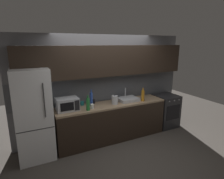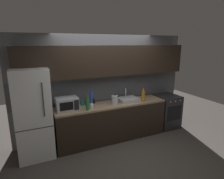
% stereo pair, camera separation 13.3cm
% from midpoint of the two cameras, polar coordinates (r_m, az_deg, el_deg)
% --- Properties ---
extents(ground_plane, '(10.00, 10.00, 0.00)m').
position_cam_midpoint_polar(ground_plane, '(4.16, 6.38, -19.77)').
color(ground_plane, '#3D3833').
extents(back_wall, '(4.43, 0.44, 2.50)m').
position_cam_midpoint_polar(back_wall, '(4.59, -0.81, 4.48)').
color(back_wall, slate).
rests_on(back_wall, ground).
extents(counter_run, '(2.69, 0.60, 0.90)m').
position_cam_midpoint_polar(counter_run, '(4.64, 0.75, -9.60)').
color(counter_run, black).
rests_on(counter_run, ground).
extents(refrigerator, '(0.68, 0.69, 1.84)m').
position_cam_midpoint_polar(refrigerator, '(4.08, -21.87, -6.87)').
color(refrigerator, white).
rests_on(refrigerator, ground).
extents(oven_range, '(0.60, 0.62, 0.90)m').
position_cam_midpoint_polar(oven_range, '(5.52, 16.88, -6.29)').
color(oven_range, '#232326').
rests_on(oven_range, ground).
extents(microwave, '(0.46, 0.35, 0.27)m').
position_cam_midpoint_polar(microwave, '(4.14, -12.59, -4.24)').
color(microwave, '#A8AAAF').
rests_on(microwave, counter_run).
extents(sink_basin, '(0.48, 0.38, 0.30)m').
position_cam_midpoint_polar(sink_basin, '(4.70, 5.73, -2.97)').
color(sink_basin, '#ADAFB5').
rests_on(sink_basin, counter_run).
extents(kettle, '(0.19, 0.15, 0.22)m').
position_cam_midpoint_polar(kettle, '(4.42, 1.71, -3.18)').
color(kettle, '#B7BABF').
rests_on(kettle, counter_run).
extents(wine_bottle_green, '(0.08, 0.08, 0.33)m').
position_cam_midpoint_polar(wine_bottle_green, '(4.05, -6.53, -4.38)').
color(wine_bottle_green, '#1E6B2D').
rests_on(wine_bottle_green, counter_run).
extents(wine_bottle_blue, '(0.07, 0.07, 0.38)m').
position_cam_midpoint_polar(wine_bottle_blue, '(4.32, -5.44, -2.81)').
color(wine_bottle_blue, '#234299').
rests_on(wine_bottle_blue, counter_run).
extents(wine_bottle_amber, '(0.08, 0.08, 0.33)m').
position_cam_midpoint_polar(wine_bottle_amber, '(4.69, 10.25, -1.92)').
color(wine_bottle_amber, '#B27019').
rests_on(wine_bottle_amber, counter_run).
extents(mug_dark, '(0.08, 0.08, 0.09)m').
position_cam_midpoint_polar(mug_dark, '(4.52, -4.81, -3.58)').
color(mug_dark, black).
rests_on(mug_dark, counter_run).
extents(mug_teal, '(0.09, 0.09, 0.09)m').
position_cam_midpoint_polar(mug_teal, '(4.43, -8.19, -4.08)').
color(mug_teal, '#19666B').
rests_on(mug_teal, counter_run).
extents(mug_white, '(0.07, 0.07, 0.11)m').
position_cam_midpoint_polar(mug_white, '(4.16, -5.25, -5.04)').
color(mug_white, silver).
rests_on(mug_white, counter_run).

